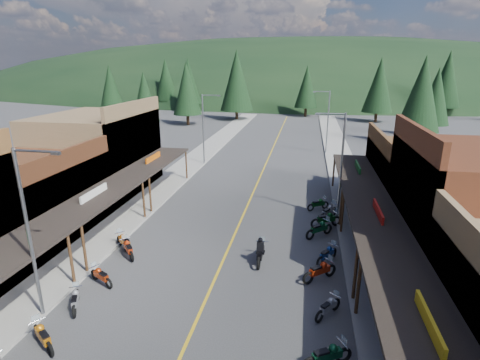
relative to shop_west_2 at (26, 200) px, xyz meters
The scene contains 40 objects.
ground 14.09m from the shop_west_2, ahead, with size 220.00×220.00×0.00m, color #38383A.
centerline 23.03m from the shop_west_2, 53.07° to the left, with size 0.15×90.00×0.01m, color gold.
sidewalk_west 19.14m from the shop_west_2, 74.56° to the left, with size 3.40×94.00×0.15m, color gray.
sidewalk_east 29.07m from the shop_west_2, 39.18° to the left, with size 3.40×94.00×0.15m, color gray.
shop_west_2 is the anchor object (origin of this frame).
shop_west_3 9.65m from the shop_west_2, 90.18° to the left, with size 10.90×10.20×8.20m.
shop_east_2 27.55m from the shop_west_2, ahead, with size 10.90×9.00×8.20m.
shop_east_3 29.13m from the shop_west_2, 19.24° to the left, with size 10.90×10.20×6.20m.
streetlight_0 10.45m from the shop_west_2, 48.55° to the right, with size 2.16×0.18×8.00m.
streetlight_1 21.50m from the shop_west_2, 71.48° to the left, with size 2.16×0.18×8.00m.
streetlight_2 21.73m from the shop_west_2, 16.92° to the left, with size 2.16×0.18×8.00m.
streetlight_3 35.12m from the shop_west_2, 53.81° to the left, with size 2.16×0.18×8.00m.
ridge_hill 134.03m from the shop_west_2, 84.11° to the left, with size 310.00×140.00×60.00m, color black.
pine_0 65.88m from the shop_west_2, 113.52° to the left, with size 5.04×5.04×11.00m.
pine_1 69.22m from the shop_west_2, 98.53° to the left, with size 5.88×5.88×12.50m.
pine_2 56.69m from the shop_west_2, 86.19° to the left, with size 6.72×6.72×14.00m.
pine_3 66.82m from the shop_west_2, 74.57° to the left, with size 5.04×5.04×11.00m.
pine_4 66.55m from the shop_west_2, 61.42° to the left, with size 5.88×5.88×12.50m.
pine_5 85.16m from the shop_west_2, 55.81° to the left, with size 6.72×6.72×14.00m.
pine_7 76.65m from the shop_west_2, 103.80° to the left, with size 5.88×5.88×12.50m.
pine_8 39.33m from the shop_west_2, 102.15° to the left, with size 4.48×4.48×10.00m.
pine_9 57.58m from the shop_west_2, 48.91° to the left, with size 4.93×4.93×10.80m.
pine_10 48.67m from the shop_west_2, 95.02° to the left, with size 5.38×5.38×11.60m.
pine_11 49.79m from the shop_west_2, 47.08° to the left, with size 5.82×5.82×12.40m.
bike_west_4 12.58m from the shop_west_2, 49.71° to the right, with size 0.68×2.04×1.16m, color #C36C0D, non-canonical shape.
bike_west_5 10.65m from the shop_west_2, 41.47° to the right, with size 0.62×1.86×1.06m, color gray, non-canonical shape.
bike_west_6 9.50m from the shop_west_2, 31.10° to the right, with size 0.63×1.89×1.08m, color #A22D0B, non-canonical shape.
bike_west_7 8.41m from the shop_west_2, 12.31° to the right, with size 0.68×2.03×1.16m, color #B92E0D, non-canonical shape.
bike_west_8 7.66m from the shop_west_2, ahead, with size 0.69×2.06×1.18m, color #BA5B0D, non-canonical shape.
bike_east_5 21.36m from the shop_west_2, 23.67° to the right, with size 0.71×2.12×1.21m, color #0C3D22, non-canonical shape.
bike_east_6 20.48m from the shop_west_2, 15.26° to the right, with size 0.62×1.85×1.06m, color gray, non-canonical shape.
bike_east_7 19.58m from the shop_west_2, ahead, with size 0.74×2.21×1.26m, color #A9260C, non-canonical shape.
bike_east_8 19.91m from the shop_west_2, ahead, with size 0.68×2.03×1.16m, color navy, non-canonical shape.
bike_east_9 19.77m from the shop_west_2, ahead, with size 0.76×2.28×1.30m, color #0C3F1F, non-canonical shape.
bike_east_10 20.61m from the shop_west_2, 13.38° to the left, with size 0.77×2.31×1.32m, color #0C3E15, non-canonical shape.
bike_east_11 21.16m from the shop_west_2, 16.96° to the left, with size 0.78×2.35×1.34m, color gray, non-canonical shape.
bike_east_12 21.14m from the shop_west_2, 22.35° to the left, with size 0.65×1.95×1.11m, color #0B3912, non-canonical shape.
rider_on_bike 16.11m from the shop_west_2, ahead, with size 0.77×2.25×1.71m.
pedestrian_east_a 22.79m from the shop_west_2, 12.81° to the right, with size 0.64×0.42×1.75m, color #241F2F.
pedestrian_east_b 25.20m from the shop_west_2, 28.61° to the left, with size 0.87×0.50×1.78m, color brown.
Camera 1 is at (4.51, -18.88, 11.23)m, focal length 28.00 mm.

